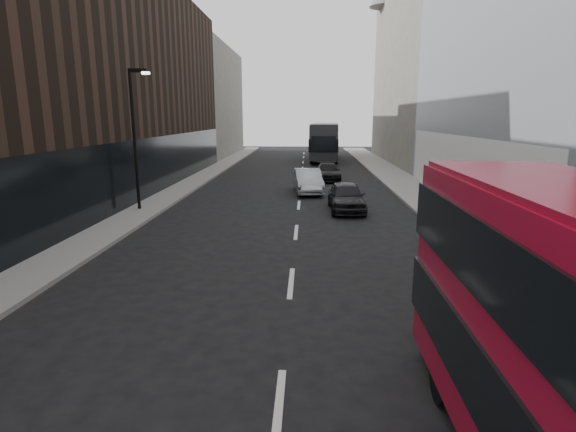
# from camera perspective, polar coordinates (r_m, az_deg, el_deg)

# --- Properties ---
(sidewalk_right) EXTENTS (3.00, 80.00, 0.15)m
(sidewalk_right) POSITION_cam_1_polar(r_m,az_deg,el_deg) (30.83, 15.66, 3.16)
(sidewalk_right) COLOR slate
(sidewalk_right) RESTS_ON ground
(sidewalk_left) EXTENTS (2.00, 80.00, 0.15)m
(sidewalk_left) POSITION_cam_1_polar(r_m,az_deg,el_deg) (31.18, -13.33, 3.38)
(sidewalk_left) COLOR slate
(sidewalk_left) RESTS_ON ground
(building_modern_block) EXTENTS (5.03, 22.00, 20.00)m
(building_modern_block) POSITION_cam_1_polar(r_m,az_deg,el_deg) (28.35, 27.32, 21.48)
(building_modern_block) COLOR #AAB1B5
(building_modern_block) RESTS_ON ground
(building_victorian) EXTENTS (6.50, 24.00, 21.00)m
(building_victorian) POSITION_cam_1_polar(r_m,az_deg,el_deg) (50.07, 15.80, 17.60)
(building_victorian) COLOR #655F59
(building_victorian) RESTS_ON ground
(building_left_mid) EXTENTS (5.00, 24.00, 14.00)m
(building_left_mid) POSITION_cam_1_polar(r_m,az_deg,el_deg) (36.70, -17.19, 15.36)
(building_left_mid) COLOR black
(building_left_mid) RESTS_ON ground
(building_left_far) EXTENTS (5.00, 20.00, 13.00)m
(building_left_far) POSITION_cam_1_polar(r_m,az_deg,el_deg) (57.90, -9.76, 14.00)
(building_left_far) COLOR #655F59
(building_left_far) RESTS_ON ground
(street_lamp) EXTENTS (1.06, 0.22, 7.00)m
(street_lamp) POSITION_cam_1_polar(r_m,az_deg,el_deg) (24.24, -18.82, 10.29)
(street_lamp) COLOR black
(street_lamp) RESTS_ON sidewalk_left
(grey_bus) EXTENTS (3.79, 12.81, 4.08)m
(grey_bus) POSITION_cam_1_polar(r_m,az_deg,el_deg) (51.21, 4.75, 9.52)
(grey_bus) COLOR black
(grey_bus) RESTS_ON ground
(car_a) EXTENTS (1.86, 4.44, 1.50)m
(car_a) POSITION_cam_1_polar(r_m,az_deg,el_deg) (23.71, 7.41, 2.46)
(car_a) COLOR black
(car_a) RESTS_ON ground
(car_b) EXTENTS (2.11, 4.80, 1.53)m
(car_b) POSITION_cam_1_polar(r_m,az_deg,el_deg) (29.13, 2.53, 4.46)
(car_b) COLOR #9B9DA3
(car_b) RESTS_ON ground
(car_c) EXTENTS (1.90, 4.53, 1.31)m
(car_c) POSITION_cam_1_polar(r_m,az_deg,el_deg) (35.06, 5.09, 5.61)
(car_c) COLOR black
(car_c) RESTS_ON ground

